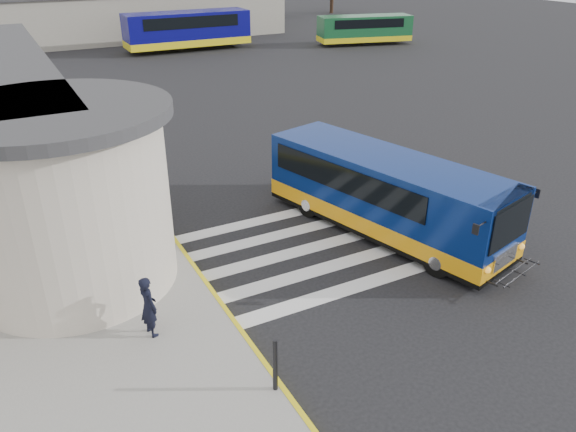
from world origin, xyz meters
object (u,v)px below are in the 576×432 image
pedestrian_a (148,306)px  far_bus_a (187,29)px  transit_bus (386,197)px  bollard (275,365)px  far_bus_b (365,28)px  pedestrian_b (146,251)px

pedestrian_a → far_bus_a: bearing=-33.6°
transit_bus → bollard: transit_bus is taller
bollard → far_bus_b: (26.31, 34.50, 0.59)m
pedestrian_b → far_bus_b: far_bus_b is taller
far_bus_a → pedestrian_a: bearing=160.3°
far_bus_a → far_bus_b: size_ratio=1.22×
pedestrian_a → far_bus_b: (28.06, 31.51, 0.45)m
pedestrian_a → transit_bus: bearing=-90.5°
pedestrian_b → far_bus_a: size_ratio=0.16×
pedestrian_a → bollard: pedestrian_a is taller
bollard → far_bus_a: size_ratio=0.12×
far_bus_a → bollard: bearing=164.0°
transit_bus → far_bus_b: (19.95, 29.66, 0.17)m
transit_bus → pedestrian_a: (-8.11, -1.85, -0.28)m
pedestrian_a → far_bus_b: 42.19m
pedestrian_a → far_bus_a: 38.55m
pedestrian_b → pedestrian_a: bearing=-33.3°
far_bus_b → bollard: bearing=156.3°
transit_bus → far_bus_a: (5.24, 34.30, 0.53)m
pedestrian_a → pedestrian_b: 2.52m
transit_bus → pedestrian_b: size_ratio=5.47×
bollard → pedestrian_b: bearing=101.9°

